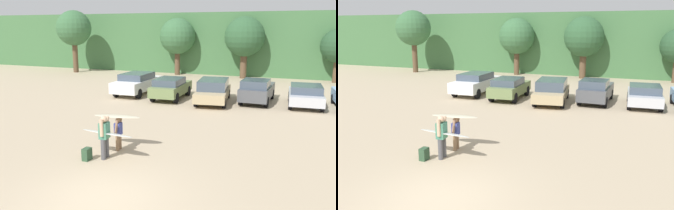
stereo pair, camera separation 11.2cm
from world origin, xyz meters
TOP-DOWN VIEW (x-y plane):
  - ground_plane at (0.00, 0.00)m, footprint 120.00×120.00m
  - hillside_ridge at (0.00, 32.86)m, footprint 108.00×12.00m
  - tree_far_left at (-18.03, 23.72)m, footprint 3.65×3.65m
  - tree_center at (-7.21, 25.85)m, footprint 3.56×3.56m
  - tree_center_right at (-0.52, 25.67)m, footprint 3.70×3.70m
  - parked_car_white at (-6.22, 14.71)m, footprint 1.97×4.79m
  - parked_car_olive_green at (-3.32, 13.93)m, footprint 1.94×4.29m
  - parked_car_tan at (-0.40, 13.87)m, footprint 2.48×4.94m
  - parked_car_dark_gray at (2.22, 14.79)m, footprint 1.84×4.25m
  - parked_car_silver at (5.11, 14.78)m, footprint 2.13×4.05m
  - person_adult at (-1.58, 2.73)m, footprint 0.34×0.68m
  - person_child at (-1.57, 3.71)m, footprint 0.27×0.66m
  - surfboard_white at (-1.55, 2.86)m, footprint 2.26×0.86m
  - surfboard_cream at (-1.64, 3.77)m, footprint 1.94×0.78m
  - backpack_dropped at (-2.09, 2.32)m, footprint 0.24×0.34m

SIDE VIEW (x-z plane):
  - ground_plane at x=0.00m, z-range 0.00..0.00m
  - backpack_dropped at x=-2.09m, z-range 0.00..0.45m
  - parked_car_silver at x=5.11m, z-range 0.05..1.37m
  - person_child at x=-1.57m, z-range 0.08..1.37m
  - parked_car_olive_green at x=-3.32m, z-range 0.06..1.49m
  - parked_car_tan at x=-0.40m, z-range 0.05..1.52m
  - parked_car_dark_gray at x=2.22m, z-range 0.02..1.58m
  - parked_car_white at x=-6.22m, z-range 0.06..1.58m
  - person_adult at x=-1.58m, z-range 0.10..1.70m
  - surfboard_white at x=-1.55m, z-range 0.80..1.03m
  - surfboard_cream at x=-1.64m, z-range 1.28..1.38m
  - hillside_ridge at x=0.00m, z-range 0.00..6.19m
  - tree_center at x=-7.21m, z-range 1.00..6.64m
  - tree_center_right at x=-0.52m, z-range 0.97..6.69m
  - tree_far_left at x=-18.03m, z-range 1.36..7.84m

